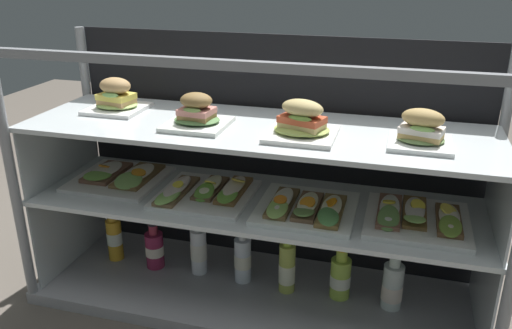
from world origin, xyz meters
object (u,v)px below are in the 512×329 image
Objects in this scene: juice_bottle_back_right at (199,250)px; juice_bottle_front_fourth at (243,259)px; plated_roll_sandwich_near_right_corner at (302,124)px; juice_bottle_front_second at (155,249)px; open_sandwich_tray_mid_left at (205,191)px; juice_bottle_front_middle at (340,277)px; open_sandwich_tray_near_left_corner at (306,208)px; open_sandwich_tray_right_of_center at (417,218)px; juice_bottle_front_left_end at (287,267)px; juice_bottle_near_post at (393,286)px; open_sandwich_tray_center at (120,176)px; plated_roll_sandwich_near_left_corner at (116,98)px; plated_roll_sandwich_left_of_center at (197,115)px; plated_roll_sandwich_far_right at (421,132)px; juice_bottle_front_right_end at (115,237)px.

juice_bottle_front_fourth is at bearing -2.76° from juice_bottle_back_right.
plated_roll_sandwich_near_right_corner reaches higher than juice_bottle_front_second.
open_sandwich_tray_mid_left is at bearing -153.51° from juice_bottle_front_fourth.
juice_bottle_front_middle is (0.47, 0.06, -0.29)m from open_sandwich_tray_mid_left.
open_sandwich_tray_mid_left is 1.42× the size of juice_bottle_back_right.
open_sandwich_tray_right_of_center is at bearing 4.35° from open_sandwich_tray_near_left_corner.
juice_bottle_near_post is (0.37, 0.01, -0.01)m from juice_bottle_front_left_end.
juice_bottle_near_post is at bearing 3.95° from open_sandwich_tray_mid_left.
open_sandwich_tray_center reaches higher than juice_bottle_front_fourth.
plated_roll_sandwich_near_left_corner is at bearing 169.56° from open_sandwich_tray_mid_left.
plated_roll_sandwich_left_of_center is 0.75m from juice_bottle_front_middle.
plated_roll_sandwich_near_left_corner is 1.00× the size of juice_bottle_front_second.
open_sandwich_tray_near_left_corner is at bearing -179.56° from plated_roll_sandwich_far_right.
open_sandwich_tray_right_of_center reaches higher than open_sandwich_tray_center.
plated_roll_sandwich_left_of_center reaches higher than open_sandwich_tray_right_of_center.
juice_bottle_front_right_end is 1.02× the size of juice_bottle_near_post.
open_sandwich_tray_center is 1.39× the size of juice_bottle_back_right.
open_sandwich_tray_mid_left is at bearing 177.76° from plated_roll_sandwich_far_right.
plated_roll_sandwich_near_right_corner is 0.57m from juice_bottle_front_left_end.
plated_roll_sandwich_near_left_corner is at bearing 179.41° from juice_bottle_front_middle.
open_sandwich_tray_near_left_corner is at bearing -143.88° from juice_bottle_front_middle.
juice_bottle_front_second is at bearing 178.29° from juice_bottle_front_left_end.
open_sandwich_tray_near_left_corner reaches higher than open_sandwich_tray_mid_left.
juice_bottle_front_right_end is at bearing 176.84° from juice_bottle_front_second.
plated_roll_sandwich_far_right is 0.69m from juice_bottle_front_left_end.
juice_bottle_front_left_end is (0.17, -0.02, 0.00)m from juice_bottle_front_fourth.
open_sandwich_tray_near_left_corner is (0.02, 0.01, -0.28)m from plated_roll_sandwich_near_right_corner.
open_sandwich_tray_mid_left is 0.29m from juice_bottle_back_right.
juice_bottle_front_left_end is at bearing -2.21° from plated_roll_sandwich_near_left_corner.
plated_roll_sandwich_near_right_corner reaches higher than open_sandwich_tray_right_of_center.
open_sandwich_tray_center is at bearing -96.94° from plated_roll_sandwich_near_left_corner.
juice_bottle_front_left_end reaches higher than juice_bottle_front_middle.
juice_bottle_near_post is (0.89, -0.01, 0.01)m from juice_bottle_front_second.
plated_roll_sandwich_near_left_corner is 0.85m from juice_bottle_front_left_end.
open_sandwich_tray_center is 0.87m from juice_bottle_front_middle.
juice_bottle_front_fourth is at bearing 1.96° from open_sandwich_tray_center.
open_sandwich_tray_center is at bearing -175.17° from juice_bottle_back_right.
plated_roll_sandwich_far_right is at bearing -2.24° from open_sandwich_tray_mid_left.
plated_roll_sandwich_left_of_center is 0.94× the size of plated_roll_sandwich_near_right_corner.
open_sandwich_tray_right_of_center is 1.40× the size of juice_bottle_front_right_end.
plated_roll_sandwich_left_of_center is 1.08× the size of plated_roll_sandwich_far_right.
juice_bottle_front_left_end reaches higher than juice_bottle_back_right.
plated_roll_sandwich_near_right_corner is at bearing -9.69° from juice_bottle_front_second.
juice_bottle_front_middle is at bearing 4.85° from juice_bottle_front_left_end.
juice_bottle_near_post is at bearing -1.10° from plated_roll_sandwich_near_left_corner.
open_sandwich_tray_center is at bearing 167.71° from plated_roll_sandwich_left_of_center.
open_sandwich_tray_center is at bearing -178.04° from juice_bottle_front_fourth.
open_sandwich_tray_center reaches higher than juice_bottle_near_post.
plated_roll_sandwich_near_right_corner is 0.28m from open_sandwich_tray_near_left_corner.
juice_bottle_front_second is 0.36m from juice_bottle_front_fourth.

